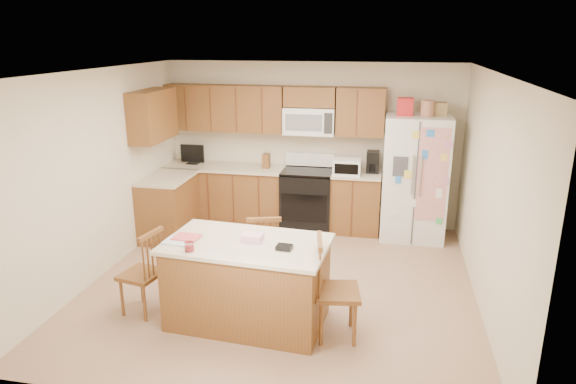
% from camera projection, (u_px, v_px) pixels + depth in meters
% --- Properties ---
extents(ground, '(4.50, 4.50, 0.00)m').
position_uv_depth(ground, '(282.00, 283.00, 6.20)').
color(ground, '#8B654B').
rests_on(ground, ground).
extents(room_shell, '(4.60, 4.60, 2.52)m').
position_uv_depth(room_shell, '(281.00, 168.00, 5.78)').
color(room_shell, beige).
rests_on(room_shell, ground).
extents(cabinetry, '(3.36, 1.56, 2.15)m').
position_uv_depth(cabinetry, '(243.00, 170.00, 7.80)').
color(cabinetry, brown).
rests_on(cabinetry, ground).
extents(stove, '(0.76, 0.65, 1.13)m').
position_uv_depth(stove, '(308.00, 198.00, 7.88)').
color(stove, black).
rests_on(stove, ground).
extents(refrigerator, '(0.90, 0.79, 2.04)m').
position_uv_depth(refrigerator, '(415.00, 176.00, 7.40)').
color(refrigerator, white).
rests_on(refrigerator, ground).
extents(island, '(1.69, 1.07, 0.98)m').
position_uv_depth(island, '(248.00, 282.00, 5.26)').
color(island, brown).
rests_on(island, ground).
extents(windsor_chair_left, '(0.46, 0.47, 0.94)m').
position_uv_depth(windsor_chair_left, '(143.00, 274.00, 5.44)').
color(windsor_chair_left, brown).
rests_on(windsor_chair_left, ground).
extents(windsor_chair_back, '(0.50, 0.48, 0.94)m').
position_uv_depth(windsor_chair_back, '(264.00, 254.00, 5.94)').
color(windsor_chair_back, brown).
rests_on(windsor_chair_back, ground).
extents(windsor_chair_right, '(0.49, 0.51, 1.04)m').
position_uv_depth(windsor_chair_right, '(335.00, 291.00, 4.98)').
color(windsor_chair_right, brown).
rests_on(windsor_chair_right, ground).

